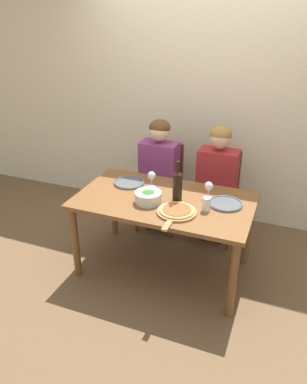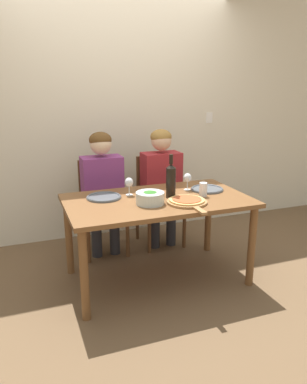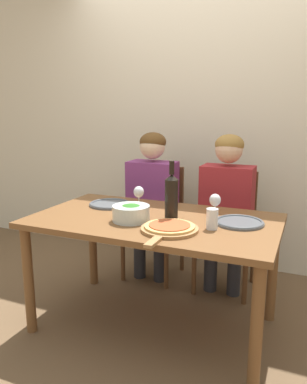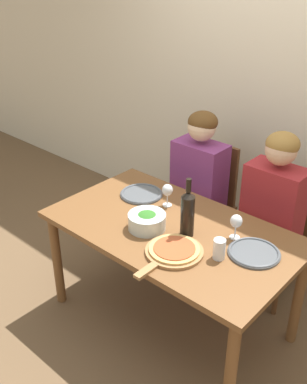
{
  "view_description": "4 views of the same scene",
  "coord_description": "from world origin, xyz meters",
  "px_view_note": "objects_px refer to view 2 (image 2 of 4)",
  "views": [
    {
      "loc": [
        0.95,
        -2.65,
        2.18
      ],
      "look_at": [
        -0.1,
        0.01,
        0.77
      ],
      "focal_mm": 35.0,
      "sensor_mm": 36.0,
      "label": 1
    },
    {
      "loc": [
        -1.06,
        -2.72,
        1.63
      ],
      "look_at": [
        -0.05,
        -0.03,
        0.79
      ],
      "focal_mm": 35.0,
      "sensor_mm": 36.0,
      "label": 2
    },
    {
      "loc": [
        0.86,
        -2.03,
        1.37
      ],
      "look_at": [
        -0.01,
        0.02,
        0.88
      ],
      "focal_mm": 35.0,
      "sensor_mm": 36.0,
      "label": 3
    },
    {
      "loc": [
        1.41,
        -1.75,
        2.17
      ],
      "look_at": [
        -0.13,
        -0.02,
        0.92
      ],
      "focal_mm": 42.0,
      "sensor_mm": 36.0,
      "label": 4
    }
  ],
  "objects_px": {
    "pizza_on_board": "(187,201)",
    "wine_glass_right": "(187,178)",
    "person_woman": "(103,183)",
    "dinner_plate_right": "(207,189)",
    "chair_right": "(158,197)",
    "person_man": "(162,178)",
    "dinner_plate_left": "(104,197)",
    "chair_left": "(101,204)",
    "wine_glass_left": "(129,183)",
    "wine_bottle": "(171,180)",
    "broccoli_bowl": "(150,198)",
    "water_tumbler": "(203,190)"
  },
  "relations": [
    {
      "from": "pizza_on_board",
      "to": "wine_glass_right",
      "type": "height_order",
      "value": "wine_glass_right"
    },
    {
      "from": "person_woman",
      "to": "dinner_plate_right",
      "type": "height_order",
      "value": "person_woman"
    },
    {
      "from": "chair_right",
      "to": "dinner_plate_right",
      "type": "bearing_deg",
      "value": -73.67
    },
    {
      "from": "person_man",
      "to": "dinner_plate_left",
      "type": "height_order",
      "value": "person_man"
    },
    {
      "from": "chair_left",
      "to": "dinner_plate_left",
      "type": "bearing_deg",
      "value": -99.76
    },
    {
      "from": "dinner_plate_right",
      "to": "wine_glass_left",
      "type": "height_order",
      "value": "wine_glass_left"
    },
    {
      "from": "chair_right",
      "to": "wine_glass_right",
      "type": "distance_m",
      "value": 0.71
    },
    {
      "from": "wine_glass_left",
      "to": "dinner_plate_right",
      "type": "bearing_deg",
      "value": -7.45
    },
    {
      "from": "chair_right",
      "to": "wine_bottle",
      "type": "height_order",
      "value": "wine_bottle"
    },
    {
      "from": "chair_left",
      "to": "dinner_plate_right",
      "type": "xyz_separation_m",
      "value": [
        0.81,
        -0.69,
        0.25
      ]
    },
    {
      "from": "chair_left",
      "to": "wine_glass_right",
      "type": "bearing_deg",
      "value": -44.16
    },
    {
      "from": "person_woman",
      "to": "dinner_plate_left",
      "type": "height_order",
      "value": "person_woman"
    },
    {
      "from": "person_man",
      "to": "wine_glass_right",
      "type": "bearing_deg",
      "value": -85.76
    },
    {
      "from": "chair_right",
      "to": "broccoli_bowl",
      "type": "height_order",
      "value": "chair_right"
    },
    {
      "from": "dinner_plate_right",
      "to": "pizza_on_board",
      "type": "distance_m",
      "value": 0.44
    },
    {
      "from": "chair_right",
      "to": "person_woman",
      "type": "xyz_separation_m",
      "value": [
        -0.6,
        -0.11,
        0.24
      ]
    },
    {
      "from": "person_woman",
      "to": "dinner_plate_left",
      "type": "relative_size",
      "value": 4.22
    },
    {
      "from": "wine_bottle",
      "to": "pizza_on_board",
      "type": "bearing_deg",
      "value": -72.86
    },
    {
      "from": "pizza_on_board",
      "to": "water_tumbler",
      "type": "bearing_deg",
      "value": 31.97
    },
    {
      "from": "chair_left",
      "to": "broccoli_bowl",
      "type": "relative_size",
      "value": 4.06
    },
    {
      "from": "water_tumbler",
      "to": "chair_left",
      "type": "bearing_deg",
      "value": 128.98
    },
    {
      "from": "chair_left",
      "to": "wine_bottle",
      "type": "distance_m",
      "value": 0.97
    },
    {
      "from": "pizza_on_board",
      "to": "wine_glass_right",
      "type": "relative_size",
      "value": 3.04
    },
    {
      "from": "chair_left",
      "to": "wine_glass_right",
      "type": "distance_m",
      "value": 0.96
    },
    {
      "from": "dinner_plate_right",
      "to": "pizza_on_board",
      "type": "xyz_separation_m",
      "value": [
        -0.33,
        -0.29,
        0.01
      ]
    },
    {
      "from": "wine_bottle",
      "to": "wine_glass_right",
      "type": "distance_m",
      "value": 0.28
    },
    {
      "from": "chair_left",
      "to": "person_man",
      "type": "bearing_deg",
      "value": -10.55
    },
    {
      "from": "dinner_plate_left",
      "to": "wine_glass_right",
      "type": "bearing_deg",
      "value": -1.45
    },
    {
      "from": "water_tumbler",
      "to": "dinner_plate_left",
      "type": "bearing_deg",
      "value": 163.11
    },
    {
      "from": "pizza_on_board",
      "to": "wine_glass_right",
      "type": "distance_m",
      "value": 0.4
    },
    {
      "from": "person_man",
      "to": "broccoli_bowl",
      "type": "relative_size",
      "value": 5.38
    },
    {
      "from": "dinner_plate_left",
      "to": "water_tumbler",
      "type": "bearing_deg",
      "value": -16.89
    },
    {
      "from": "chair_right",
      "to": "water_tumbler",
      "type": "relative_size",
      "value": 7.85
    },
    {
      "from": "broccoli_bowl",
      "to": "chair_right",
      "type": "bearing_deg",
      "value": 65.31
    },
    {
      "from": "wine_bottle",
      "to": "wine_glass_left",
      "type": "bearing_deg",
      "value": 148.81
    },
    {
      "from": "chair_left",
      "to": "wine_bottle",
      "type": "relative_size",
      "value": 2.53
    },
    {
      "from": "pizza_on_board",
      "to": "wine_glass_left",
      "type": "relative_size",
      "value": 3.04
    },
    {
      "from": "pizza_on_board",
      "to": "wine_glass_left",
      "type": "distance_m",
      "value": 0.53
    },
    {
      "from": "chair_right",
      "to": "wine_glass_right",
      "type": "xyz_separation_m",
      "value": [
        0.04,
        -0.62,
        0.35
      ]
    },
    {
      "from": "pizza_on_board",
      "to": "person_woman",
      "type": "bearing_deg",
      "value": 119.0
    },
    {
      "from": "dinner_plate_right",
      "to": "wine_glass_left",
      "type": "bearing_deg",
      "value": 172.55
    },
    {
      "from": "wine_bottle",
      "to": "broccoli_bowl",
      "type": "bearing_deg",
      "value": -154.99
    },
    {
      "from": "person_woman",
      "to": "person_man",
      "type": "xyz_separation_m",
      "value": [
        0.6,
        0.0,
        0.0
      ]
    },
    {
      "from": "person_woman",
      "to": "wine_glass_left",
      "type": "distance_m",
      "value": 0.51
    },
    {
      "from": "chair_right",
      "to": "wine_glass_right",
      "type": "bearing_deg",
      "value": -86.52
    },
    {
      "from": "chair_left",
      "to": "broccoli_bowl",
      "type": "height_order",
      "value": "chair_left"
    },
    {
      "from": "wine_glass_left",
      "to": "wine_glass_right",
      "type": "bearing_deg",
      "value": -2.89
    },
    {
      "from": "dinner_plate_left",
      "to": "water_tumbler",
      "type": "xyz_separation_m",
      "value": [
        0.79,
        -0.24,
        0.05
      ]
    },
    {
      "from": "pizza_on_board",
      "to": "wine_glass_right",
      "type": "xyz_separation_m",
      "value": [
        0.17,
        0.35,
        0.09
      ]
    },
    {
      "from": "broccoli_bowl",
      "to": "dinner_plate_left",
      "type": "relative_size",
      "value": 0.79
    }
  ]
}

